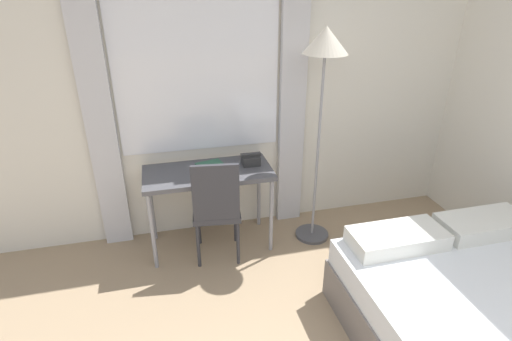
# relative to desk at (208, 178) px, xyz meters

# --- Properties ---
(wall_back_with_window) EXTENTS (5.25, 0.13, 2.70)m
(wall_back_with_window) POSITION_rel_desk_xyz_m (0.38, 0.34, 0.66)
(wall_back_with_window) COLOR silver
(wall_back_with_window) RESTS_ON ground_plane
(desk) EXTENTS (1.11, 0.52, 0.76)m
(desk) POSITION_rel_desk_xyz_m (0.00, 0.00, 0.00)
(desk) COLOR #4C4C51
(desk) RESTS_ON ground_plane
(desk_chair) EXTENTS (0.45, 0.45, 0.97)m
(desk_chair) POSITION_rel_desk_xyz_m (0.03, -0.23, -0.15)
(desk_chair) COLOR #333338
(desk_chair) RESTS_ON ground_plane
(standing_lamp) EXTENTS (0.37, 0.37, 1.94)m
(standing_lamp) POSITION_rel_desk_xyz_m (0.97, -0.10, 0.95)
(standing_lamp) COLOR #4C4C51
(standing_lamp) RESTS_ON ground_plane
(telephone) EXTENTS (0.18, 0.13, 0.11)m
(telephone) POSITION_rel_desk_xyz_m (0.39, 0.04, 0.12)
(telephone) COLOR #2D2D2D
(telephone) RESTS_ON desk
(book) EXTENTS (0.27, 0.26, 0.02)m
(book) POSITION_rel_desk_xyz_m (0.04, 0.06, 0.09)
(book) COLOR #33664C
(book) RESTS_ON desk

